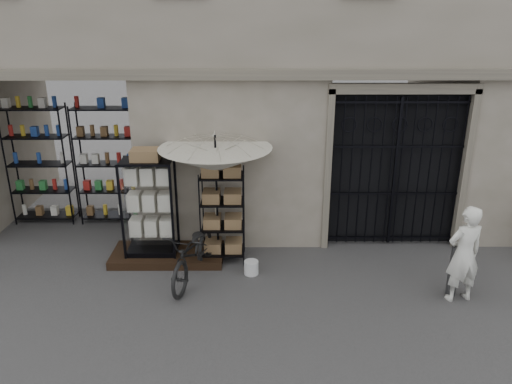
{
  "coord_description": "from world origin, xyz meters",
  "views": [
    {
      "loc": [
        -0.84,
        -6.55,
        4.31
      ],
      "look_at": [
        -0.8,
        1.4,
        1.35
      ],
      "focal_mm": 35.0,
      "sensor_mm": 36.0,
      "label": 1
    }
  ],
  "objects_px": {
    "display_cabinet": "(150,212)",
    "bicycle": "(195,278)",
    "market_umbrella": "(215,153)",
    "steel_bollard": "(454,271)",
    "wire_rack": "(223,217)",
    "shopkeeper": "(457,299)",
    "white_bucket": "(251,267)"
  },
  "relations": [
    {
      "from": "display_cabinet",
      "to": "bicycle",
      "type": "bearing_deg",
      "value": -61.69
    },
    {
      "from": "market_umbrella",
      "to": "steel_bollard",
      "type": "bearing_deg",
      "value": -18.6
    },
    {
      "from": "display_cabinet",
      "to": "wire_rack",
      "type": "xyz_separation_m",
      "value": [
        1.27,
        0.02,
        -0.1
      ]
    },
    {
      "from": "wire_rack",
      "to": "steel_bollard",
      "type": "xyz_separation_m",
      "value": [
        3.68,
        -1.24,
        -0.4
      ]
    },
    {
      "from": "market_umbrella",
      "to": "wire_rack",
      "type": "bearing_deg",
      "value": -19.72
    },
    {
      "from": "wire_rack",
      "to": "shopkeeper",
      "type": "relative_size",
      "value": 1.08
    },
    {
      "from": "wire_rack",
      "to": "white_bucket",
      "type": "xyz_separation_m",
      "value": [
        0.51,
        -0.56,
        -0.71
      ]
    },
    {
      "from": "steel_bollard",
      "to": "market_umbrella",
      "type": "bearing_deg",
      "value": 161.4
    },
    {
      "from": "display_cabinet",
      "to": "shopkeeper",
      "type": "xyz_separation_m",
      "value": [
        5.02,
        -1.34,
        -0.93
      ]
    },
    {
      "from": "bicycle",
      "to": "steel_bollard",
      "type": "relative_size",
      "value": 2.13
    },
    {
      "from": "display_cabinet",
      "to": "market_umbrella",
      "type": "height_order",
      "value": "market_umbrella"
    },
    {
      "from": "display_cabinet",
      "to": "steel_bollard",
      "type": "xyz_separation_m",
      "value": [
        4.95,
        -1.22,
        -0.5
      ]
    },
    {
      "from": "display_cabinet",
      "to": "white_bucket",
      "type": "xyz_separation_m",
      "value": [
        1.78,
        -0.54,
        -0.81
      ]
    },
    {
      "from": "wire_rack",
      "to": "bicycle",
      "type": "bearing_deg",
      "value": -142.83
    },
    {
      "from": "white_bucket",
      "to": "shopkeeper",
      "type": "height_order",
      "value": "white_bucket"
    },
    {
      "from": "wire_rack",
      "to": "bicycle",
      "type": "height_order",
      "value": "wire_rack"
    },
    {
      "from": "wire_rack",
      "to": "white_bucket",
      "type": "height_order",
      "value": "wire_rack"
    },
    {
      "from": "display_cabinet",
      "to": "steel_bollard",
      "type": "height_order",
      "value": "display_cabinet"
    },
    {
      "from": "market_umbrella",
      "to": "shopkeeper",
      "type": "relative_size",
      "value": 1.76
    },
    {
      "from": "display_cabinet",
      "to": "shopkeeper",
      "type": "distance_m",
      "value": 5.27
    },
    {
      "from": "display_cabinet",
      "to": "steel_bollard",
      "type": "distance_m",
      "value": 5.13
    },
    {
      "from": "wire_rack",
      "to": "market_umbrella",
      "type": "height_order",
      "value": "market_umbrella"
    },
    {
      "from": "steel_bollard",
      "to": "shopkeeper",
      "type": "height_order",
      "value": "steel_bollard"
    },
    {
      "from": "bicycle",
      "to": "display_cabinet",
      "type": "bearing_deg",
      "value": 153.48
    },
    {
      "from": "display_cabinet",
      "to": "shopkeeper",
      "type": "height_order",
      "value": "display_cabinet"
    },
    {
      "from": "bicycle",
      "to": "shopkeeper",
      "type": "relative_size",
      "value": 1.15
    },
    {
      "from": "market_umbrella",
      "to": "bicycle",
      "type": "bearing_deg",
      "value": -115.29
    },
    {
      "from": "white_bucket",
      "to": "steel_bollard",
      "type": "xyz_separation_m",
      "value": [
        3.18,
        -0.68,
        0.31
      ]
    },
    {
      "from": "bicycle",
      "to": "white_bucket",
      "type": "bearing_deg",
      "value": 22.54
    },
    {
      "from": "display_cabinet",
      "to": "market_umbrella",
      "type": "distance_m",
      "value": 1.58
    },
    {
      "from": "white_bucket",
      "to": "bicycle",
      "type": "xyz_separation_m",
      "value": [
        -0.95,
        -0.15,
        -0.12
      ]
    },
    {
      "from": "white_bucket",
      "to": "steel_bollard",
      "type": "distance_m",
      "value": 3.26
    }
  ]
}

